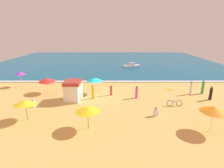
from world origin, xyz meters
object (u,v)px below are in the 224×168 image
Objects in this scene: beachgoer_9 at (34,104)px; small_boat_0 at (133,66)px; beach_umbrella_2 at (215,109)px; beachgoer_8 at (204,88)px; beach_umbrella_5 at (21,73)px; lifeguard_cabana at (74,90)px; beach_umbrella_0 at (96,79)px; beach_umbrella_3 at (88,110)px; parked_bicycle at (175,103)px; beach_umbrella_1 at (26,102)px; beachgoer_2 at (212,94)px; beach_umbrella_4 at (48,80)px; beachgoer_0 at (192,88)px; beachgoer_6 at (94,92)px; beachgoer_5 at (157,112)px; beachgoer_4 at (137,92)px; beachgoer_1 at (112,90)px.

beachgoer_9 is 26.94m from small_boat_0.
beachgoer_8 is (3.97, 9.65, -1.16)m from beach_umbrella_2.
beach_umbrella_2 is 1.34× the size of beach_umbrella_5.
beach_umbrella_0 is (2.49, 2.54, 0.72)m from lifeguard_cabana.
beach_umbrella_3 is at bearing -46.23° from beach_umbrella_5.
beachgoer_8 reaches higher than parked_bicycle.
beach_umbrella_1 reaches higher than beach_umbrella_3.
beachgoer_2 is at bearing 62.31° from beach_umbrella_2.
beach_umbrella_1 reaches higher than parked_bicycle.
beach_umbrella_5 is (-5.21, 3.11, 0.22)m from beach_umbrella_4.
beach_umbrella_1 is 29.38m from small_boat_0.
beachgoer_0 is at bearing 11.77° from beachgoer_9.
beachgoer_6 is at bearing 44.24° from beach_umbrella_1.
beach_umbrella_3 is 7.18m from beachgoer_5.
beachgoer_6 is 1.04× the size of beachgoer_8.
beachgoer_6 is 21.82m from small_boat_0.
beach_umbrella_3 is at bearing -151.81° from parked_bicycle.
beach_umbrella_1 is at bearing -167.78° from parked_bicycle.
beach_umbrella_3 reaches higher than parked_bicycle.
beachgoer_8 is at bearing 10.53° from beachgoer_4.
beach_umbrella_2 is at bearing -34.93° from beachgoer_6.
beachgoer_1 is 0.38× the size of small_boat_0.
beachgoer_6 is at bearing 166.55° from parked_bicycle.
lifeguard_cabana reaches higher than beachgoer_5.
beachgoer_1 is 7.70m from beachgoer_5.
lifeguard_cabana is 17.60m from beachgoer_8.
beach_umbrella_3 is 8.66m from beachgoer_9.
beachgoer_0 is (19.11, 7.35, -0.97)m from beach_umbrella_1.
beachgoer_4 is (3.30, -1.09, 0.01)m from beachgoer_1.
lifeguard_cabana is 0.80× the size of beach_umbrella_2.
beachgoer_4 is (12.19, -2.00, -1.13)m from beach_umbrella_4.
beach_umbrella_5 is 1.26× the size of beachgoer_8.
beach_umbrella_4 is at bearing -126.81° from small_boat_0.
beach_umbrella_3 reaches higher than beachgoer_4.
beachgoer_5 is 10.59m from beachgoer_8.
beachgoer_0 is (12.92, 9.00, -0.97)m from beach_umbrella_3.
beachgoer_5 is at bearing -45.38° from beach_umbrella_0.
lifeguard_cabana is 0.94× the size of beach_umbrella_1.
beachgoer_4 is (-7.63, -1.46, -0.09)m from beachgoer_0.
lifeguard_cabana is 1.39× the size of parked_bicycle.
beach_umbrella_2 is (10.97, -9.77, 0.03)m from beach_umbrella_0.
parked_bicycle is 16.39m from beachgoer_9.
beach_umbrella_2 is 12.58m from beachgoer_1.
beachgoer_9 is (-16.39, -0.17, -0.04)m from parked_bicycle.
parked_bicycle is 1.00× the size of beachgoer_0.
beachgoer_1 is 12.70m from beachgoer_8.
parked_bicycle is at bearing 103.83° from beach_umbrella_2.
beach_umbrella_1 is 2.76× the size of beachgoer_5.
beach_umbrella_5 reaches higher than parked_bicycle.
small_boat_0 reaches higher than beachgoer_5.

